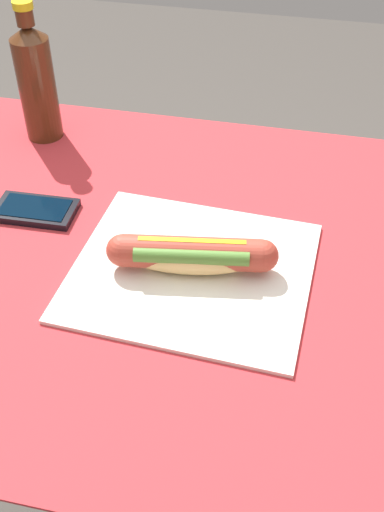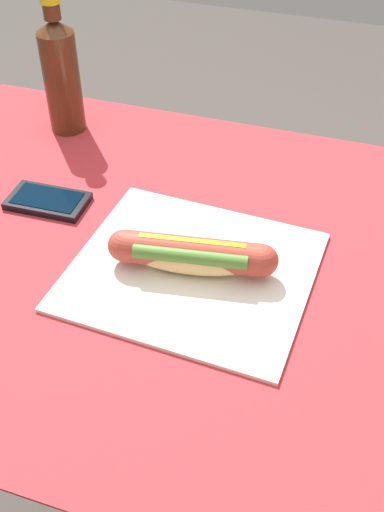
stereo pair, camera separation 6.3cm
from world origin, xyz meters
The scene contains 5 objects.
dining_table centered at (0.00, 0.00, 0.61)m, with size 1.03×0.76×0.78m.
paper_wrapper centered at (-0.03, 0.03, 0.78)m, with size 0.32×0.28×0.01m, color silver.
hot_dog centered at (-0.03, 0.03, 0.81)m, with size 0.23×0.08×0.05m.
cell_phone centered at (0.23, -0.05, 0.78)m, with size 0.12×0.07×0.01m.
soda_bottle centered at (0.31, -0.27, 0.88)m, with size 0.06×0.06×0.24m.
Camera 2 is at (-0.22, 0.61, 1.36)m, focal length 43.45 mm.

